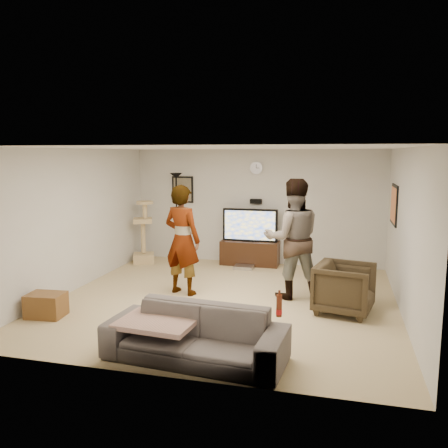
% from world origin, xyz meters
% --- Properties ---
extents(floor, '(5.50, 5.50, 0.02)m').
position_xyz_m(floor, '(0.00, 0.00, -0.01)').
color(floor, tan).
rests_on(floor, ground).
extents(ceiling, '(5.50, 5.50, 0.02)m').
position_xyz_m(ceiling, '(0.00, 0.00, 2.51)').
color(ceiling, white).
rests_on(ceiling, wall_back).
extents(wall_back, '(5.50, 0.04, 2.50)m').
position_xyz_m(wall_back, '(0.00, 2.75, 1.25)').
color(wall_back, white).
rests_on(wall_back, floor).
extents(wall_front, '(5.50, 0.04, 2.50)m').
position_xyz_m(wall_front, '(0.00, -2.75, 1.25)').
color(wall_front, white).
rests_on(wall_front, floor).
extents(wall_left, '(0.04, 5.50, 2.50)m').
position_xyz_m(wall_left, '(-2.75, 0.00, 1.25)').
color(wall_left, white).
rests_on(wall_left, floor).
extents(wall_right, '(0.04, 5.50, 2.50)m').
position_xyz_m(wall_right, '(2.75, 0.00, 1.25)').
color(wall_right, white).
rests_on(wall_right, floor).
extents(wall_clock, '(0.26, 0.04, 0.26)m').
position_xyz_m(wall_clock, '(0.00, 2.72, 2.10)').
color(wall_clock, white).
rests_on(wall_clock, wall_back).
extents(wall_speaker, '(0.25, 0.10, 0.10)m').
position_xyz_m(wall_speaker, '(0.00, 2.69, 1.38)').
color(wall_speaker, black).
rests_on(wall_speaker, wall_back).
extents(picture_back, '(0.42, 0.03, 0.52)m').
position_xyz_m(picture_back, '(-1.70, 2.73, 1.60)').
color(picture_back, '#68614F').
rests_on(picture_back, wall_back).
extents(picture_right, '(0.03, 0.78, 0.62)m').
position_xyz_m(picture_right, '(2.73, 1.60, 1.50)').
color(picture_right, '#FE864E').
rests_on(picture_right, wall_right).
extents(tv_stand, '(1.26, 0.45, 0.52)m').
position_xyz_m(tv_stand, '(-0.09, 2.50, 0.26)').
color(tv_stand, black).
rests_on(tv_stand, floor).
extents(console_box, '(0.40, 0.30, 0.07)m').
position_xyz_m(console_box, '(-0.14, 2.11, 0.04)').
color(console_box, '#B1B1B9').
rests_on(console_box, floor).
extents(tv, '(1.19, 0.08, 0.71)m').
position_xyz_m(tv, '(-0.09, 2.50, 0.88)').
color(tv, black).
rests_on(tv, tv_stand).
extents(tv_screen, '(1.10, 0.01, 0.62)m').
position_xyz_m(tv_screen, '(-0.09, 2.46, 0.88)').
color(tv_screen, gold).
rests_on(tv_screen, tv).
extents(floor_lamp, '(0.32, 0.32, 1.99)m').
position_xyz_m(floor_lamp, '(-1.73, 2.39, 0.99)').
color(floor_lamp, black).
rests_on(floor_lamp, floor).
extents(cat_tree, '(0.59, 0.59, 1.40)m').
position_xyz_m(cat_tree, '(-2.42, 2.12, 0.70)').
color(cat_tree, '#CEB380').
rests_on(cat_tree, floor).
extents(person_left, '(0.79, 0.63, 1.89)m').
position_xyz_m(person_left, '(-0.81, 0.17, 0.95)').
color(person_left, '#ADADAD').
rests_on(person_left, floor).
extents(person_right, '(1.16, 1.02, 2.01)m').
position_xyz_m(person_right, '(1.04, 0.45, 1.00)').
color(person_right, '#455297').
rests_on(person_right, floor).
extents(sofa, '(2.19, 1.01, 0.62)m').
position_xyz_m(sofa, '(0.21, -2.26, 0.31)').
color(sofa, '#544D4B').
rests_on(sofa, floor).
extents(throw_blanket, '(0.96, 0.77, 0.06)m').
position_xyz_m(throw_blanket, '(-0.27, -2.26, 0.42)').
color(throw_blanket, tan).
rests_on(throw_blanket, sofa).
extents(beer_bottle, '(0.06, 0.06, 0.25)m').
position_xyz_m(beer_bottle, '(1.18, -2.26, 0.75)').
color(beer_bottle, '#5F2310').
rests_on(beer_bottle, sofa).
extents(armchair, '(0.99, 0.97, 0.77)m').
position_xyz_m(armchair, '(1.90, -0.14, 0.38)').
color(armchair, '#33291A').
rests_on(armchair, floor).
extents(side_table, '(0.57, 0.45, 0.35)m').
position_xyz_m(side_table, '(-2.40, -1.43, 0.18)').
color(side_table, brown).
rests_on(side_table, floor).
extents(toy_ball, '(0.08, 0.08, 0.08)m').
position_xyz_m(toy_ball, '(-0.65, -0.62, 0.04)').
color(toy_ball, '#08ADAB').
rests_on(toy_ball, floor).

